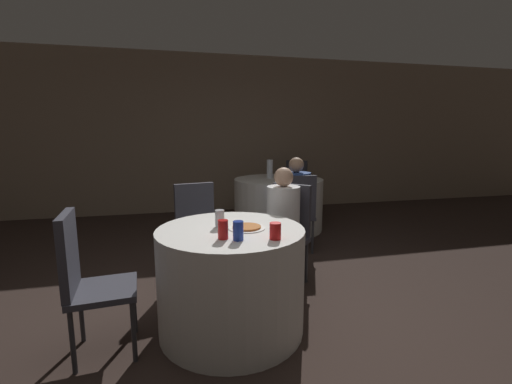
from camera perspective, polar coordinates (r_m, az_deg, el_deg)
ground_plane at (r=2.70m, az=-1.47°, el=-21.90°), size 16.00×16.00×0.00m
wall_back at (r=6.32m, az=-9.20°, el=9.45°), size 16.00×0.06×2.80m
table_near at (r=2.55m, az=-4.15°, el=-14.31°), size 1.04×1.04×0.76m
table_far at (r=5.12m, az=3.72°, el=-1.99°), size 1.31×1.31×0.76m
chair_near_northeast at (r=3.26m, az=5.29°, el=-5.65°), size 0.57×0.57×0.94m
chair_near_north at (r=3.34m, az=-9.79°, el=-5.38°), size 0.47×0.47×0.94m
chair_near_west at (r=2.44m, az=-26.60°, el=-12.04°), size 0.44×0.44×0.94m
chair_far_south at (r=4.07m, az=6.95°, el=-2.59°), size 0.43×0.44×0.94m
chair_far_northeast at (r=6.11m, az=6.58°, el=1.54°), size 0.55×0.55×0.94m
person_blue_shirt at (r=4.22m, az=6.37°, el=-1.73°), size 0.37×0.52×1.14m
person_white_shirt at (r=3.11m, az=3.88°, el=-6.46°), size 0.44×0.44×1.12m
pizza_plate_near at (r=2.41m, az=-1.55°, el=-5.92°), size 0.26×0.26×0.02m
soda_can_blue at (r=2.14m, az=-2.98°, el=-6.47°), size 0.07×0.07×0.12m
soda_can_silver at (r=2.46m, az=-6.08°, el=-4.39°), size 0.07×0.07×0.12m
soda_can_red at (r=2.18m, az=-5.52°, el=-6.24°), size 0.07×0.07×0.12m
cup_near at (r=2.16m, az=3.23°, el=-6.51°), size 0.07×0.07×0.11m
bottle_far at (r=5.12m, az=2.30°, el=3.87°), size 0.09×0.09×0.28m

